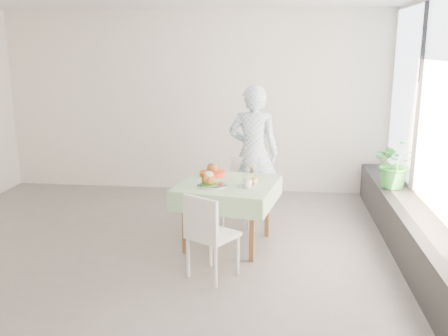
# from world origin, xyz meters

# --- Properties ---
(floor) EXTENTS (6.00, 6.00, 0.00)m
(floor) POSITION_xyz_m (0.00, 0.00, 0.00)
(floor) COLOR #605D5B
(floor) RESTS_ON ground
(wall_back) EXTENTS (6.00, 0.02, 2.80)m
(wall_back) POSITION_xyz_m (0.00, 2.50, 1.40)
(wall_back) COLOR white
(wall_back) RESTS_ON ground
(wall_front) EXTENTS (6.00, 0.02, 2.80)m
(wall_front) POSITION_xyz_m (0.00, -2.50, 1.40)
(wall_front) COLOR white
(wall_front) RESTS_ON ground
(wall_right) EXTENTS (0.02, 5.00, 2.80)m
(wall_right) POSITION_xyz_m (3.00, 0.00, 1.40)
(wall_right) COLOR white
(wall_right) RESTS_ON ground
(window_pane) EXTENTS (0.01, 4.80, 2.18)m
(window_pane) POSITION_xyz_m (2.97, 0.00, 1.65)
(window_pane) COLOR #D1E0F9
(window_pane) RESTS_ON ground
(window_ledge) EXTENTS (0.40, 4.80, 0.50)m
(window_ledge) POSITION_xyz_m (2.80, 0.00, 0.25)
(window_ledge) COLOR black
(window_ledge) RESTS_ON ground
(cafe_table) EXTENTS (1.22, 1.22, 0.74)m
(cafe_table) POSITION_xyz_m (0.77, 0.19, 0.46)
(cafe_table) COLOR brown
(cafe_table) RESTS_ON ground
(chair_far) EXTENTS (0.50, 0.50, 0.86)m
(chair_far) POSITION_xyz_m (0.86, 0.90, 0.26)
(chair_far) COLOR white
(chair_far) RESTS_ON ground
(chair_near) EXTENTS (0.56, 0.56, 0.87)m
(chair_near) POSITION_xyz_m (0.70, -0.67, 0.27)
(chair_near) COLOR white
(chair_near) RESTS_ON ground
(diner) EXTENTS (0.69, 0.49, 1.78)m
(diner) POSITION_xyz_m (1.00, 1.13, 0.89)
(diner) COLOR #88B1DA
(diner) RESTS_ON ground
(main_dish) EXTENTS (0.34, 0.34, 0.17)m
(main_dish) POSITION_xyz_m (0.59, 0.01, 0.80)
(main_dish) COLOR white
(main_dish) RESTS_ON cafe_table
(juice_cup_orange) EXTENTS (0.08, 0.08, 0.24)m
(juice_cup_orange) POSITION_xyz_m (1.06, 0.15, 0.80)
(juice_cup_orange) COLOR white
(juice_cup_orange) RESTS_ON cafe_table
(juice_cup_lemonade) EXTENTS (0.11, 0.11, 0.30)m
(juice_cup_lemonade) POSITION_xyz_m (1.00, 0.01, 0.81)
(juice_cup_lemonade) COLOR white
(juice_cup_lemonade) RESTS_ON cafe_table
(second_dish) EXTENTS (0.31, 0.31, 0.15)m
(second_dish) POSITION_xyz_m (0.55, 0.49, 0.78)
(second_dish) COLOR red
(second_dish) RESTS_ON cafe_table
(potted_plant) EXTENTS (0.66, 0.60, 0.63)m
(potted_plant) POSITION_xyz_m (2.79, 1.08, 0.82)
(potted_plant) COLOR #246E25
(potted_plant) RESTS_ON window_ledge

